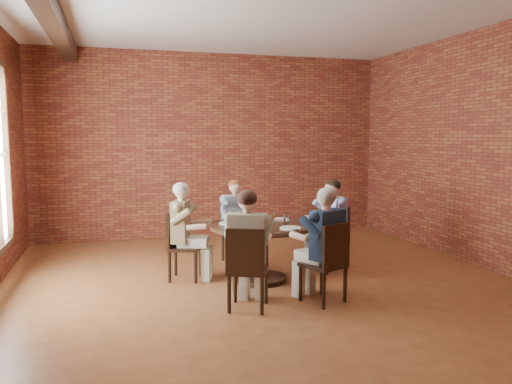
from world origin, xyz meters
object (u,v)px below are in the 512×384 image
object	(u,v)px
diner_a	(330,225)
chair_d	(247,266)
diner_e	(323,245)
smartphone	(295,229)
chair_e	(329,260)
chair_a	(334,235)
diner_b	(236,222)
chair_c	(179,242)
chair_b	(235,229)
diner_d	(248,250)
diner_c	(185,232)
dining_table	(261,241)

from	to	relation	value
diner_a	chair_d	world-z (taller)	diner_a
diner_e	smartphone	xyz separation A→B (m)	(-0.16, 0.51, 0.10)
chair_e	chair_a	bearing A→B (deg)	-141.40
diner_b	chair_d	size ratio (longest dim) A/B	1.34
diner_a	chair_c	bearing A→B (deg)	-106.22
chair_b	diner_d	distance (m)	2.11
chair_c	diner_c	world-z (taller)	diner_c
chair_c	smartphone	distance (m)	1.57
chair_a	diner_d	distance (m)	2.02
chair_d	smartphone	distance (m)	0.98
dining_table	diner_a	bearing A→B (deg)	12.90
chair_d	diner_d	distance (m)	0.17
diner_e	diner_a	bearing A→B (deg)	-141.60
smartphone	chair_a	bearing A→B (deg)	40.78
chair_b	chair_c	distance (m)	1.18
diner_a	chair_e	distance (m)	1.45
diner_a	chair_b	size ratio (longest dim) A/B	1.45
diner_d	diner_e	bearing A→B (deg)	-156.77
diner_d	diner_e	distance (m)	0.88
chair_b	diner_d	bearing A→B (deg)	-104.12
chair_c	diner_e	bearing A→B (deg)	-112.92
chair_a	chair_c	world-z (taller)	same
chair_a	diner_c	bearing A→B (deg)	-105.01
dining_table	diner_c	xyz separation A→B (m)	(-0.94, 0.34, 0.11)
diner_a	chair_d	xyz separation A→B (m)	(-1.55, -1.29, -0.14)
dining_table	chair_b	xyz separation A→B (m)	(-0.09, 1.10, -0.05)
chair_c	diner_e	xyz separation A→B (m)	(1.45, -1.35, 0.16)
diner_c	dining_table	bearing A→B (deg)	-90.00
diner_e	chair_a	bearing A→B (deg)	-143.97
dining_table	diner_a	distance (m)	1.11
diner_a	diner_e	world-z (taller)	diner_e
dining_table	diner_a	xyz separation A→B (m)	(1.08, 0.25, 0.11)
chair_c	diner_e	size ratio (longest dim) A/B	0.69
diner_c	chair_e	xyz separation A→B (m)	(1.41, -1.40, -0.14)
chair_a	chair_b	size ratio (longest dim) A/B	1.03
chair_e	smartphone	xyz separation A→B (m)	(-0.19, 0.58, 0.25)
dining_table	chair_c	xyz separation A→B (m)	(-1.01, 0.37, -0.03)
diner_b	diner_a	bearing A→B (deg)	-38.57
smartphone	diner_d	bearing A→B (deg)	-145.32
chair_c	dining_table	bearing A→B (deg)	-90.00
chair_a	smartphone	size ratio (longest dim) A/B	7.22
chair_a	chair_d	bearing A→B (deg)	-64.13
smartphone	chair_e	bearing A→B (deg)	-71.54
diner_b	diner_d	size ratio (longest dim) A/B	0.94
diner_a	smartphone	distance (m)	1.08
chair_b	chair_d	bearing A→B (deg)	-104.66
diner_b	chair_d	distance (m)	2.11
chair_c	smartphone	size ratio (longest dim) A/B	7.22
chair_b	diner_d	world-z (taller)	diner_d
dining_table	chair_e	bearing A→B (deg)	-65.84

